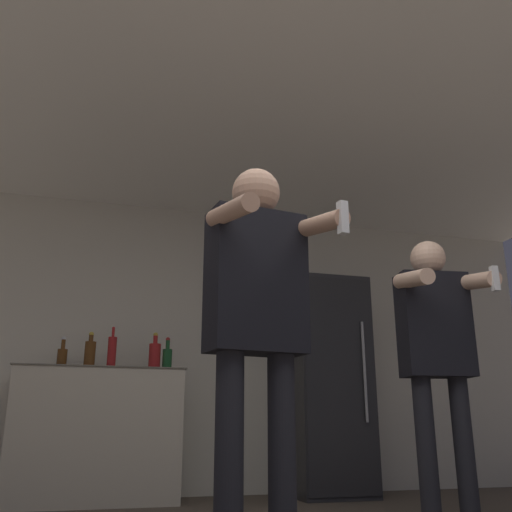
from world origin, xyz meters
name	(u,v)px	position (x,y,z in m)	size (l,w,h in m)	color
wall_back	(188,344)	(0.00, 3.40, 1.27)	(7.00, 0.06, 2.55)	beige
ceiling_slab	(234,122)	(0.00, 1.68, 2.57)	(7.00, 3.89, 0.05)	silver
refrigerator	(326,385)	(1.17, 3.03, 0.92)	(0.64, 0.71, 1.83)	#262628
counter	(96,435)	(-0.74, 3.07, 0.50)	(1.29, 0.62, 1.00)	#BCB29E
bottle_clear_vodka	(155,355)	(-0.33, 3.01, 1.12)	(0.10, 0.10, 0.30)	maroon
bottle_red_label	(62,356)	(-1.05, 3.01, 1.09)	(0.08, 0.08, 0.24)	#563314
bottle_dark_rum	(90,353)	(-0.84, 3.01, 1.12)	(0.09, 0.09, 0.29)	#563314
bottle_brown_liquor	(167,358)	(-0.23, 3.01, 1.10)	(0.08, 0.08, 0.27)	#194723
bottle_short_whiskey	(112,352)	(-0.67, 3.01, 1.14)	(0.07, 0.07, 0.34)	maroon
person_woman_foreground	(257,309)	(-0.12, 0.65, 1.05)	(0.55, 0.58, 1.72)	black
person_man_side	(437,341)	(1.17, 1.27, 1.05)	(0.54, 0.57, 1.68)	black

